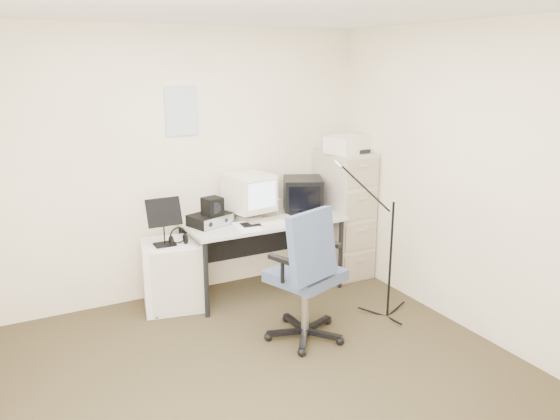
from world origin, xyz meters
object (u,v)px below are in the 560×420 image
desk (263,255)px  side_cart (172,275)px  office_chair (306,273)px  filing_cabinet (344,214)px

desk → side_cart: bearing=178.5°
desk → side_cart: 0.91m
desk → office_chair: size_ratio=1.33×
side_cart → office_chair: bearing=-42.1°
filing_cabinet → side_cart: 1.88m
desk → side_cart: desk is taller
desk → office_chair: (-0.13, -1.02, 0.20)m
filing_cabinet → office_chair: filing_cabinet is taller
filing_cabinet → office_chair: bearing=-135.6°
filing_cabinet → desk: size_ratio=0.87×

